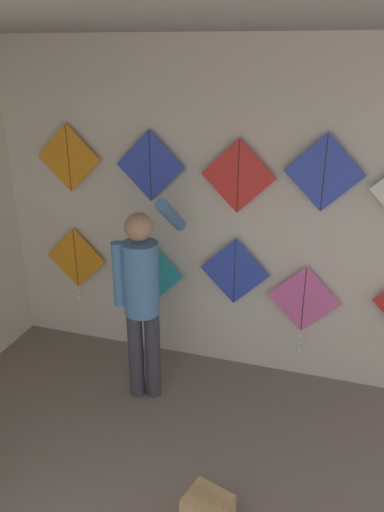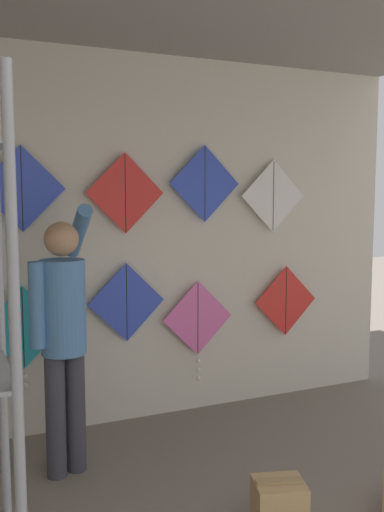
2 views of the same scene
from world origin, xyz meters
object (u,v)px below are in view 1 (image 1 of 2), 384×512
kite_5 (68,158)px  kite_7 (238,176)px  kite_0 (76,260)px  kite_2 (235,271)px  kite_6 (150,166)px  kite_1 (151,275)px  kite_8 (324,173)px  kite_3 (303,303)px  shopkeeper (142,291)px

kite_5 → kite_7: kite_5 is taller
kite_0 → kite_5: size_ratio=1.23×
kite_0 → kite_2: 1.52m
kite_6 → kite_7: bearing=0.0°
kite_1 → kite_8: (1.41, 0.00, 1.04)m
kite_2 → kite_5: 1.73m
kite_3 → kite_6: size_ratio=1.35×
kite_5 → kite_7: (1.49, 0.00, -0.05)m
shopkeeper → kite_3: 1.35m
kite_0 → kite_8: (2.17, 0.00, 0.99)m
kite_8 → shopkeeper: bearing=-154.3°
shopkeeper → kite_6: kite_6 is taller
kite_8 → kite_5: bearing=180.0°
shopkeeper → kite_5: (-0.90, 0.60, 0.86)m
shopkeeper → kite_8: bearing=10.1°
kite_1 → shopkeeper: bearing=-74.5°
kite_0 → kite_2: kite_2 is taller
kite_7 → kite_8: bearing=0.0°
kite_0 → kite_6: 1.22m
kite_0 → kite_3: size_ratio=0.91×
kite_3 → kite_5: 2.35m
kite_3 → kite_0: bearing=180.0°
kite_3 → kite_2: bearing=179.9°
kite_8 → kite_0: bearing=-180.0°
kite_1 → kite_5: (-0.73, 0.00, 1.01)m
kite_2 → shopkeeper: bearing=-134.8°
shopkeeper → kite_1: size_ratio=2.30×
shopkeeper → kite_7: kite_7 is taller
kite_3 → kite_7: kite_7 is taller
kite_2 → kite_7: kite_7 is taller
kite_1 → kite_7: size_ratio=1.23×
kite_2 → kite_3: size_ratio=0.74×
shopkeeper → kite_6: (-0.14, 0.60, 0.84)m
kite_0 → kite_6: bearing=0.0°
kite_2 → kite_8: 1.10m
kite_2 → kite_3: bearing=-0.1°
kite_3 → kite_6: bearing=180.0°
kite_8 → kite_1: bearing=-180.0°
kite_3 → kite_7: bearing=179.9°
kite_7 → shopkeeper: bearing=-134.8°
kite_3 → kite_8: kite_8 is taller
kite_0 → kite_7: size_ratio=1.23×
kite_0 → kite_3: (2.11, -0.00, -0.12)m
kite_0 → kite_6: (0.78, 0.00, 0.94)m
kite_6 → shopkeeper: bearing=-76.5°
kite_1 → kite_7: kite_7 is taller
kite_5 → kite_7: bearing=0.0°
kite_0 → kite_7: bearing=0.0°
kite_7 → kite_8: kite_8 is taller
kite_1 → kite_3: bearing=-0.0°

